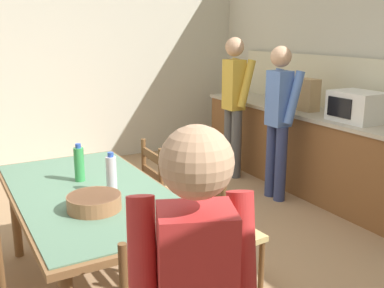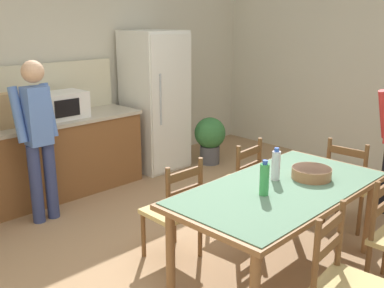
{
  "view_description": "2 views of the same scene",
  "coord_description": "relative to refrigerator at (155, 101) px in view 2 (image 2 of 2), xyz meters",
  "views": [
    {
      "loc": [
        2.89,
        -1.32,
        1.8
      ],
      "look_at": [
        0.02,
        0.22,
        0.97
      ],
      "focal_mm": 42.0,
      "sensor_mm": 36.0,
      "label": 1
    },
    {
      "loc": [
        -2.69,
        -2.44,
        2.05
      ],
      "look_at": [
        -0.1,
        0.21,
        0.98
      ],
      "focal_mm": 42.0,
      "sensor_mm": 36.0,
      "label": 2
    }
  ],
  "objects": [
    {
      "name": "ground_plane",
      "position": [
        -1.14,
        -2.19,
        -0.93
      ],
      "size": [
        8.32,
        8.32,
        0.0
      ],
      "primitive_type": "plane",
      "color": "#9E7A56"
    },
    {
      "name": "wall_back",
      "position": [
        -1.14,
        0.47,
        0.52
      ],
      "size": [
        6.52,
        0.12,
        2.9
      ],
      "primitive_type": "cube",
      "color": "beige",
      "rests_on": "ground"
    },
    {
      "name": "kitchen_counter",
      "position": [
        -2.08,
        0.04,
        -0.47
      ],
      "size": [
        3.26,
        0.66,
        0.91
      ],
      "color": "brown",
      "rests_on": "ground"
    },
    {
      "name": "refrigerator",
      "position": [
        0.0,
        0.0,
        0.0
      ],
      "size": [
        0.7,
        0.73,
        1.86
      ],
      "color": "silver",
      "rests_on": "ground"
    },
    {
      "name": "microwave",
      "position": [
        -1.36,
        0.02,
        0.13
      ],
      "size": [
        0.5,
        0.39,
        0.3
      ],
      "color": "white",
      "rests_on": "kitchen_counter"
    },
    {
      "name": "paper_bag",
      "position": [
        -2.06,
        0.01,
        0.16
      ],
      "size": [
        0.24,
        0.16,
        0.36
      ],
      "primitive_type": "cube",
      "color": "tan",
      "rests_on": "kitchen_counter"
    },
    {
      "name": "dining_table",
      "position": [
        -1.05,
        -2.78,
        -0.25
      ],
      "size": [
        1.89,
        1.0,
        0.76
      ],
      "rotation": [
        0.0,
        0.0,
        0.02
      ],
      "color": "brown",
      "rests_on": "ground"
    },
    {
      "name": "bottle_near_centre",
      "position": [
        -1.28,
        -2.78,
        -0.04
      ],
      "size": [
        0.07,
        0.07,
        0.27
      ],
      "color": "green",
      "rests_on": "dining_table"
    },
    {
      "name": "bottle_off_centre",
      "position": [
        -0.95,
        -2.65,
        -0.04
      ],
      "size": [
        0.07,
        0.07,
        0.27
      ],
      "color": "silver",
      "rests_on": "dining_table"
    },
    {
      "name": "serving_bowl",
      "position": [
        -0.72,
        -2.84,
        -0.12
      ],
      "size": [
        0.32,
        0.32,
        0.09
      ],
      "color": "#9E6642",
      "rests_on": "dining_table"
    },
    {
      "name": "chair_side_far_right",
      "position": [
        -0.64,
        -1.99,
        -0.49
      ],
      "size": [
        0.45,
        0.43,
        0.91
      ],
      "rotation": [
        0.0,
        0.0,
        3.22
      ],
      "color": "brown",
      "rests_on": "ground"
    },
    {
      "name": "chair_head_end",
      "position": [
        0.18,
        -2.75,
        -0.49
      ],
      "size": [
        0.43,
        0.45,
        0.91
      ],
      "rotation": [
        0.0,
        0.0,
        1.65
      ],
      "color": "brown",
      "rests_on": "ground"
    },
    {
      "name": "chair_side_near_left",
      "position": [
        -1.45,
        -3.56,
        -0.49
      ],
      "size": [
        0.46,
        0.44,
        0.91
      ],
      "rotation": [
        0.0,
        0.0,
        0.1
      ],
      "color": "brown",
      "rests_on": "ground"
    },
    {
      "name": "chair_side_far_left",
      "position": [
        -1.48,
        -2.01,
        -0.49
      ],
      "size": [
        0.42,
        0.4,
        0.91
      ],
      "rotation": [
        0.0,
        0.0,
        3.13
      ],
      "color": "brown",
      "rests_on": "ground"
    },
    {
      "name": "person_at_counter",
      "position": [
        -1.92,
        -0.5,
        -0.01
      ],
      "size": [
        0.41,
        0.28,
        1.64
      ],
      "rotation": [
        0.0,
        0.0,
        1.57
      ],
      "color": "navy",
      "rests_on": "ground"
    },
    {
      "name": "potted_plant",
      "position": [
        0.63,
        -0.43,
        -0.54
      ],
      "size": [
        0.44,
        0.44,
        0.67
      ],
      "color": "#4C4C51",
      "rests_on": "ground"
    }
  ]
}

